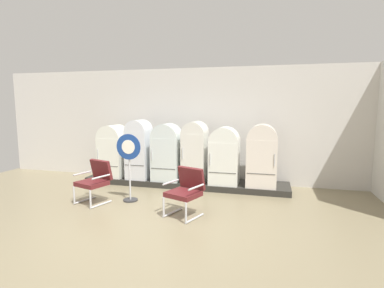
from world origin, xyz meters
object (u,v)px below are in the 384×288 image
at_px(armchair_right, 186,189).
at_px(sign_stand, 129,165).
at_px(refrigerator_2, 167,151).
at_px(refrigerator_1, 139,147).
at_px(refrigerator_3, 195,150).
at_px(armchair_left, 95,179).
at_px(refrigerator_5, 262,154).
at_px(refrigerator_4, 224,154).
at_px(refrigerator_0, 113,150).

relative_size(armchair_right, sign_stand, 0.61).
xyz_separation_m(refrigerator_2, sign_stand, (-0.36, -1.43, -0.12)).
relative_size(refrigerator_1, refrigerator_3, 1.02).
xyz_separation_m(refrigerator_3, armchair_left, (-1.80, -1.75, -0.46)).
distance_m(refrigerator_3, armchair_right, 2.08).
distance_m(armchair_left, sign_stand, 0.79).
bearing_deg(refrigerator_2, refrigerator_5, 0.02).
bearing_deg(armchair_left, refrigerator_2, 58.40).
height_order(refrigerator_4, refrigerator_5, refrigerator_5).
relative_size(refrigerator_0, refrigerator_2, 0.96).
xyz_separation_m(refrigerator_4, refrigerator_5, (0.91, -0.01, 0.05)).
relative_size(armchair_left, sign_stand, 0.61).
xyz_separation_m(armchair_right, sign_stand, (-1.44, 0.52, 0.29)).
distance_m(refrigerator_0, refrigerator_4, 3.08).
relative_size(refrigerator_5, armchair_left, 1.65).
bearing_deg(refrigerator_3, refrigerator_0, -179.89).
bearing_deg(refrigerator_4, armchair_right, -102.59).
height_order(refrigerator_1, refrigerator_5, refrigerator_1).
bearing_deg(refrigerator_4, refrigerator_1, -179.89).
distance_m(refrigerator_0, armchair_left, 1.86).
relative_size(refrigerator_4, refrigerator_5, 0.94).
distance_m(refrigerator_2, armchair_left, 2.04).
distance_m(refrigerator_0, armchair_right, 3.33).
bearing_deg(refrigerator_1, refrigerator_5, -0.07).
bearing_deg(refrigerator_5, refrigerator_1, 179.93).
bearing_deg(refrigerator_2, armchair_left, -121.60).
height_order(refrigerator_1, refrigerator_2, refrigerator_1).
bearing_deg(refrigerator_2, sign_stand, -104.25).
bearing_deg(refrigerator_5, sign_stand, -152.75).
xyz_separation_m(refrigerator_0, refrigerator_2, (1.57, -0.04, 0.03)).
bearing_deg(refrigerator_4, refrigerator_5, -0.55).
height_order(refrigerator_4, armchair_right, refrigerator_4).
bearing_deg(armchair_left, armchair_right, -6.69).
bearing_deg(refrigerator_4, refrigerator_2, -179.63).
relative_size(refrigerator_4, armchair_right, 1.56).
xyz_separation_m(refrigerator_0, refrigerator_5, (3.99, -0.04, 0.05)).
height_order(refrigerator_1, sign_stand, refrigerator_1).
bearing_deg(refrigerator_0, refrigerator_1, -2.75).
bearing_deg(refrigerator_5, armchair_right, -124.58).
xyz_separation_m(refrigerator_1, refrigerator_2, (0.79, -0.01, -0.06)).
distance_m(refrigerator_3, armchair_left, 2.55).
xyz_separation_m(refrigerator_2, refrigerator_5, (2.42, 0.00, 0.01)).
relative_size(refrigerator_1, refrigerator_2, 1.06).
bearing_deg(armchair_right, refrigerator_3, 99.18).
relative_size(refrigerator_0, refrigerator_3, 0.92).
xyz_separation_m(refrigerator_3, armchair_right, (0.32, -2.00, -0.46)).
distance_m(refrigerator_2, refrigerator_3, 0.75).
xyz_separation_m(refrigerator_3, refrigerator_4, (0.76, -0.04, -0.08)).
bearing_deg(refrigerator_0, armchair_left, -73.39).
bearing_deg(refrigerator_3, refrigerator_5, -1.58).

